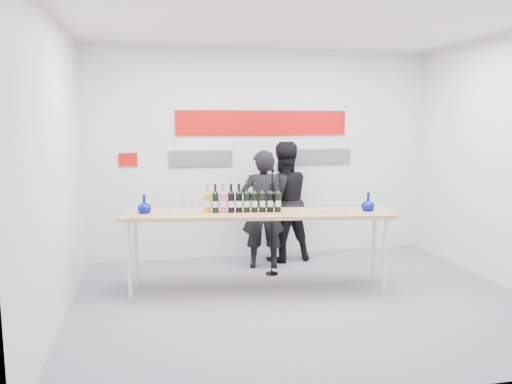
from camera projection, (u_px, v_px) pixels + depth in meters
ground at (302, 300)px, 5.52m from camera, size 5.00×5.00×0.00m
back_wall at (262, 154)px, 7.25m from camera, size 5.00×0.04×3.00m
signage at (259, 133)px, 7.17m from camera, size 3.38×0.02×0.79m
tasting_table at (258, 218)px, 5.76m from camera, size 3.15×1.08×0.93m
wine_bottles at (243, 198)px, 5.73m from camera, size 0.89×0.21×0.33m
decanter_left at (144, 204)px, 5.69m from camera, size 0.16×0.16×0.21m
decanter_right at (368, 202)px, 5.84m from camera, size 0.16×0.16×0.21m
glasses_left at (183, 205)px, 5.69m from camera, size 0.38×0.27×0.18m
glasses_right at (332, 204)px, 5.79m from camera, size 0.38×0.27×0.18m
presenter_left at (263, 209)px, 6.68m from camera, size 0.64×0.47×1.59m
presenter_right at (283, 202)px, 7.03m from camera, size 0.91×0.75×1.69m
mic_stand at (272, 243)px, 6.42m from camera, size 0.16×0.16×1.38m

